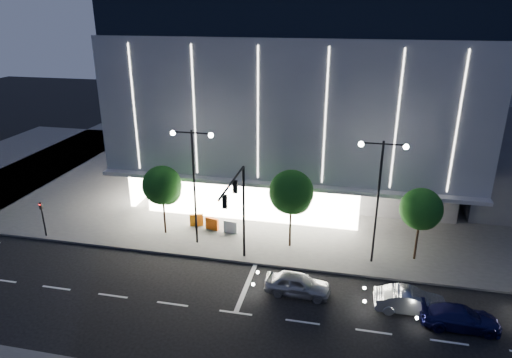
{
  "coord_description": "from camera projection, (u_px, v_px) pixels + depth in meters",
  "views": [
    {
      "loc": [
        7.97,
        -23.24,
        17.12
      ],
      "look_at": [
        1.22,
        7.82,
        5.0
      ],
      "focal_mm": 32.0,
      "sensor_mm": 36.0,
      "label": 1
    }
  ],
  "objects": [
    {
      "name": "ped_signal_far",
      "position": [
        43.0,
        216.0,
        35.31
      ],
      "size": [
        0.22,
        0.24,
        3.0
      ],
      "color": "black",
      "rests_on": "ground"
    },
    {
      "name": "street_lamp_west",
      "position": [
        194.0,
        171.0,
        32.85
      ],
      "size": [
        3.16,
        0.36,
        9.0
      ],
      "color": "black",
      "rests_on": "ground"
    },
    {
      "name": "traffic_mast",
      "position": [
        238.0,
        202.0,
        29.96
      ],
      "size": [
        0.33,
        5.89,
        7.07
      ],
      "color": "black",
      "rests_on": "ground"
    },
    {
      "name": "ground",
      "position": [
        211.0,
        294.0,
        28.9
      ],
      "size": [
        160.0,
        160.0,
        0.0
      ],
      "primitive_type": "plane",
      "color": "black",
      "rests_on": "ground"
    },
    {
      "name": "street_lamp_east",
      "position": [
        379.0,
        185.0,
        30.27
      ],
      "size": [
        3.16,
        0.36,
        9.0
      ],
      "color": "black",
      "rests_on": "ground"
    },
    {
      "name": "car_third",
      "position": [
        460.0,
        318.0,
        25.73
      ],
      "size": [
        4.4,
        1.86,
        1.27
      ],
      "primitive_type": "imported",
      "rotation": [
        0.0,
        0.0,
        1.59
      ],
      "color": "#13144A",
      "rests_on": "ground"
    },
    {
      "name": "museum",
      "position": [
        304.0,
        90.0,
        45.38
      ],
      "size": [
        30.0,
        25.8,
        18.0
      ],
      "color": "#4C4C51",
      "rests_on": "ground"
    },
    {
      "name": "barrier_b",
      "position": [
        231.0,
        227.0,
        36.25
      ],
      "size": [
        1.12,
        0.36,
        1.0
      ],
      "primitive_type": "cube",
      "rotation": [
        0.0,
        0.0,
        -0.1
      ],
      "color": "silver",
      "rests_on": "sidewalk_museum"
    },
    {
      "name": "sidewalk_museum",
      "position": [
        321.0,
        172.0,
        49.8
      ],
      "size": [
        70.0,
        40.0,
        0.15
      ],
      "primitive_type": "cube",
      "color": "#474747",
      "rests_on": "ground"
    },
    {
      "name": "car_lead",
      "position": [
        298.0,
        284.0,
        28.69
      ],
      "size": [
        4.23,
        1.85,
        1.42
      ],
      "primitive_type": "imported",
      "rotation": [
        0.0,
        0.0,
        1.53
      ],
      "color": "#9C9EA3",
      "rests_on": "ground"
    },
    {
      "name": "barrier_c",
      "position": [
        197.0,
        220.0,
        37.4
      ],
      "size": [
        1.12,
        0.59,
        1.0
      ],
      "primitive_type": "cube",
      "rotation": [
        0.0,
        0.0,
        0.32
      ],
      "color": "orange",
      "rests_on": "sidewalk_museum"
    },
    {
      "name": "tree_left",
      "position": [
        163.0,
        187.0,
        35.06
      ],
      "size": [
        3.02,
        3.02,
        5.72
      ],
      "color": "black",
      "rests_on": "ground"
    },
    {
      "name": "tree_right",
      "position": [
        421.0,
        211.0,
        31.34
      ],
      "size": [
        2.91,
        2.91,
        5.51
      ],
      "color": "black",
      "rests_on": "ground"
    },
    {
      "name": "tree_mid",
      "position": [
        292.0,
        194.0,
        32.97
      ],
      "size": [
        3.25,
        3.25,
        6.15
      ],
      "color": "black",
      "rests_on": "ground"
    },
    {
      "name": "barrier_a",
      "position": [
        212.0,
        224.0,
        36.74
      ],
      "size": [
        1.13,
        0.5,
        1.0
      ],
      "primitive_type": "cube",
      "rotation": [
        0.0,
        0.0,
        -0.23
      ],
      "color": "#F3540D",
      "rests_on": "sidewalk_museum"
    },
    {
      "name": "car_second",
      "position": [
        410.0,
        301.0,
        27.07
      ],
      "size": [
        4.28,
        1.65,
        1.39
      ],
      "primitive_type": "imported",
      "rotation": [
        0.0,
        0.0,
        1.61
      ],
      "color": "#A8ACB0",
      "rests_on": "ground"
    }
  ]
}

